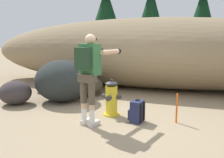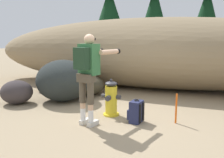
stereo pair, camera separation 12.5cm
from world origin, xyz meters
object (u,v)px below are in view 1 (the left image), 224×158
at_px(spare_backpack, 137,112).
at_px(survey_stake, 177,108).
at_px(boulder_small, 46,86).
at_px(utility_worker, 90,68).
at_px(fire_hydrant, 111,99).
at_px(boulder_mid, 87,86).
at_px(boulder_outlier, 15,93).
at_px(boulder_large, 62,81).

xyz_separation_m(spare_backpack, survey_stake, (0.75, 0.24, 0.08)).
height_order(spare_backpack, boulder_small, spare_backpack).
height_order(utility_worker, boulder_small, utility_worker).
height_order(spare_backpack, survey_stake, survey_stake).
height_order(fire_hydrant, utility_worker, utility_worker).
distance_m(fire_hydrant, spare_backpack, 0.70).
distance_m(boulder_mid, survey_stake, 3.14).
bearing_deg(survey_stake, boulder_mid, 150.55).
relative_size(boulder_outlier, survey_stake, 1.35).
height_order(boulder_large, survey_stake, boulder_large).
bearing_deg(boulder_mid, utility_worker, -62.31).
bearing_deg(boulder_outlier, survey_stake, -0.05).
xyz_separation_m(fire_hydrant, boulder_outlier, (-2.60, -0.00, -0.07)).
bearing_deg(boulder_outlier, utility_worker, -15.90).
bearing_deg(survey_stake, utility_worker, -156.28).
xyz_separation_m(spare_backpack, boulder_small, (-3.33, 1.67, -0.02)).
xyz_separation_m(boulder_mid, survey_stake, (2.73, -1.54, 0.01)).
relative_size(fire_hydrant, boulder_large, 0.56).
distance_m(boulder_outlier, survey_stake, 3.98).
bearing_deg(spare_backpack, survey_stake, -155.61).
bearing_deg(boulder_mid, boulder_large, -109.99).
bearing_deg(utility_worker, spare_backpack, -46.82).
bearing_deg(boulder_outlier, boulder_small, 93.93).
distance_m(boulder_large, boulder_mid, 0.93).
height_order(fire_hydrant, survey_stake, fire_hydrant).
xyz_separation_m(boulder_large, boulder_small, (-1.05, 0.73, -0.36)).
bearing_deg(utility_worker, boulder_large, 60.92).
distance_m(boulder_mid, boulder_small, 1.36).
bearing_deg(boulder_large, utility_worker, -43.37).
bearing_deg(utility_worker, boulder_mid, 41.98).
xyz_separation_m(spare_backpack, boulder_large, (-2.29, 0.94, 0.34)).
distance_m(utility_worker, survey_stake, 1.89).
xyz_separation_m(fire_hydrant, utility_worker, (-0.18, -0.69, 0.74)).
bearing_deg(utility_worker, boulder_outlier, 88.39).
xyz_separation_m(utility_worker, boulder_small, (-2.52, 2.12, -0.92)).
distance_m(utility_worker, spare_backpack, 1.29).
height_order(boulder_large, boulder_mid, boulder_large).
relative_size(fire_hydrant, survey_stake, 1.34).
bearing_deg(boulder_large, survey_stake, -13.08).
bearing_deg(survey_stake, spare_backpack, -162.39).
distance_m(boulder_large, boulder_small, 1.32).
height_order(spare_backpack, boulder_outlier, boulder_outlier).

